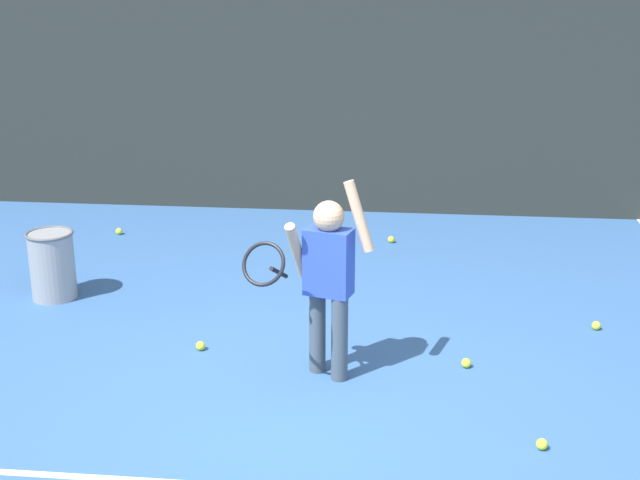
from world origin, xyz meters
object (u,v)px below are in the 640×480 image
at_px(tennis_player, 326,273).
at_px(ball_hopper, 52,264).
at_px(tennis_ball_4, 200,346).
at_px(tennis_ball_8, 596,326).
at_px(tennis_ball_7, 119,231).
at_px(tennis_ball_0, 391,239).
at_px(tennis_ball_1, 466,363).
at_px(tennis_ball_6, 542,444).

height_order(tennis_player, ball_hopper, tennis_player).
bearing_deg(tennis_player, tennis_ball_4, 177.94).
relative_size(tennis_ball_4, tennis_ball_8, 1.00).
height_order(tennis_player, tennis_ball_7, tennis_player).
bearing_deg(tennis_ball_0, tennis_ball_1, -77.82).
relative_size(tennis_ball_4, tennis_ball_7, 1.00).
height_order(tennis_ball_0, tennis_ball_1, same).
relative_size(tennis_ball_0, tennis_ball_8, 1.00).
bearing_deg(tennis_ball_0, tennis_ball_8, -50.74).
bearing_deg(tennis_ball_8, tennis_ball_1, -143.65).
height_order(tennis_player, tennis_ball_6, tennis_player).
height_order(tennis_ball_1, tennis_ball_4, same).
bearing_deg(tennis_ball_8, tennis_player, -153.82).
relative_size(ball_hopper, tennis_ball_4, 8.52).
distance_m(ball_hopper, tennis_ball_8, 4.31).
relative_size(tennis_player, tennis_ball_6, 20.46).
bearing_deg(tennis_ball_6, tennis_ball_0, 104.43).
xyz_separation_m(ball_hopper, tennis_ball_4, (1.42, -0.87, -0.26)).
bearing_deg(tennis_player, tennis_ball_6, -15.17).
xyz_separation_m(tennis_player, tennis_ball_6, (1.31, -0.79, -0.69)).
distance_m(tennis_player, tennis_ball_1, 1.19).
relative_size(tennis_ball_0, tennis_ball_6, 1.00).
height_order(tennis_ball_0, tennis_ball_8, same).
bearing_deg(tennis_ball_4, tennis_player, -17.89).
bearing_deg(tennis_ball_7, tennis_ball_4, -60.59).
height_order(tennis_player, tennis_ball_0, tennis_player).
bearing_deg(tennis_ball_7, tennis_ball_1, -38.74).
bearing_deg(tennis_ball_8, ball_hopper, 177.21).
xyz_separation_m(tennis_ball_0, tennis_ball_8, (1.58, -1.94, 0.00)).
height_order(tennis_ball_1, tennis_ball_8, same).
relative_size(tennis_ball_7, tennis_ball_8, 1.00).
height_order(tennis_ball_4, tennis_ball_6, same).
xyz_separation_m(tennis_player, tennis_ball_8, (1.95, 0.96, -0.69)).
bearing_deg(tennis_ball_1, tennis_ball_7, 141.26).
bearing_deg(tennis_player, ball_hopper, 169.44).
distance_m(tennis_ball_0, tennis_ball_1, 2.74).
xyz_separation_m(tennis_player, tennis_ball_1, (0.94, 0.22, -0.69)).
bearing_deg(tennis_ball_1, tennis_ball_6, -69.81).
relative_size(tennis_player, tennis_ball_7, 20.46).
bearing_deg(tennis_player, tennis_ball_0, 98.72).
bearing_deg(tennis_ball_1, ball_hopper, 163.90).
distance_m(ball_hopper, tennis_ball_0, 3.22).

